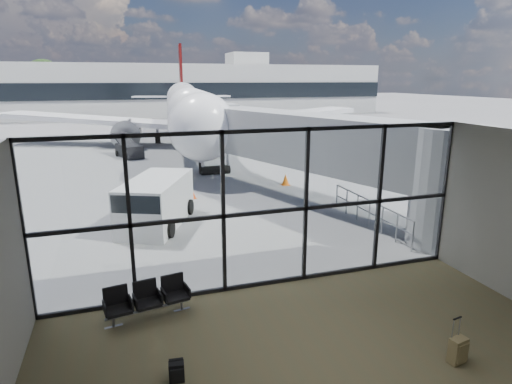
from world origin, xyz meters
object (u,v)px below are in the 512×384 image
airliner (188,109)px  service_van (156,202)px  belt_loader (129,150)px  seating_row (147,298)px  backpack (177,372)px  suitcase (458,350)px

airliner → service_van: bearing=-95.9°
service_van → belt_loader: bearing=115.8°
seating_row → service_van: service_van is taller
airliner → belt_loader: size_ratio=10.15×
backpack → service_van: service_van is taller
service_van → belt_loader: (-0.54, 16.67, -0.42)m
suitcase → backpack: bearing=157.2°
belt_loader → seating_row: bearing=-108.5°
suitcase → service_van: 12.01m
backpack → belt_loader: size_ratio=0.12×
seating_row → backpack: size_ratio=4.63×
suitcase → belt_loader: size_ratio=0.26×
service_van → seating_row: bearing=-73.1°
backpack → belt_loader: (-0.05, 26.26, 0.35)m
suitcase → service_van: bearing=104.9°
suitcase → belt_loader: 28.07m
seating_row → backpack: bearing=-91.6°
seating_row → service_van: size_ratio=0.43×
airliner → suitcase: bearing=-83.7°
backpack → airliner: airliner is taller
seating_row → airliner: airliner is taller
backpack → airliner: 34.13m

